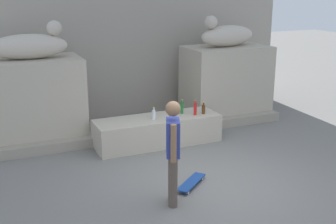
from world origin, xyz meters
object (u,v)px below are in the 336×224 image
statue_reclining_left (30,45)px  statue_reclining_right (227,35)px  bottle_clear (154,114)px  bottle_green (182,108)px  skater (173,149)px  bottle_red (195,109)px  bottle_brown (203,109)px  skateboard (191,182)px

statue_reclining_left → statue_reclining_right: size_ratio=0.96×
statue_reclining_right → bottle_clear: size_ratio=6.38×
statue_reclining_right → bottle_green: bearing=22.2°
skater → bottle_green: size_ratio=5.22×
statue_reclining_right → bottle_clear: (-2.47, -1.27, -1.41)m
statue_reclining_left → bottle_red: bearing=-21.5°
statue_reclining_right → bottle_brown: (-1.32, -1.32, -1.41)m
bottle_red → statue_reclining_right: bearing=41.2°
bottle_clear → bottle_red: bearing=-4.0°
bottle_red → skateboard: bearing=-118.5°
bottle_brown → bottle_red: 0.21m
bottle_brown → skateboard: bearing=-122.8°
statue_reclining_left → bottle_brown: size_ratio=6.13×
bottle_brown → bottle_green: 0.47m
bottle_brown → bottle_green: size_ratio=0.82×
bottle_green → bottle_red: size_ratio=0.98×
skateboard → bottle_brown: bearing=17.9°
statue_reclining_right → bottle_green: size_ratio=5.24×
statue_reclining_right → skateboard: 4.70m
statue_reclining_left → bottle_clear: 2.93m
bottle_red → bottle_brown: bearing=4.1°
statue_reclining_right → bottle_brown: size_ratio=6.36×
skater → bottle_red: skater is taller
statue_reclining_left → statue_reclining_right: (4.69, -0.01, 0.00)m
statue_reclining_left → skater: bearing=-66.4°
statue_reclining_right → skateboard: (-2.61, -3.33, -2.04)m
bottle_clear → statue_reclining_right: bearing=27.3°
bottle_brown → bottle_red: (-0.21, -0.01, 0.03)m
statue_reclining_right → bottle_clear: statue_reclining_right is taller
statue_reclining_right → skateboard: size_ratio=2.25×
skateboard → statue_reclining_left: bearing=82.7°
statue_reclining_right → bottle_brown: statue_reclining_right is taller
statue_reclining_left → bottle_green: (2.95, -1.13, -1.38)m
skateboard → bottle_red: bearing=22.2°
bottle_clear → bottle_red: (0.94, -0.06, 0.03)m
skater → bottle_clear: skater is taller
skater → bottle_green: bearing=-6.1°
statue_reclining_right → bottle_red: bearing=30.6°
statue_reclining_left → skater: 4.24m
statue_reclining_left → bottle_clear: statue_reclining_left is taller
statue_reclining_right → bottle_clear: 3.11m
skateboard → bottle_green: bearing=29.2°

